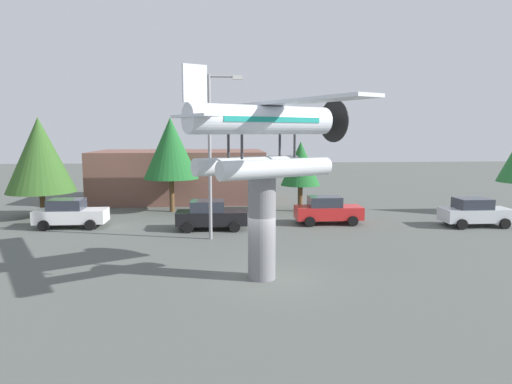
% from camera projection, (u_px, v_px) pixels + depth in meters
% --- Properties ---
extents(ground_plane, '(140.00, 140.00, 0.00)m').
position_uv_depth(ground_plane, '(262.00, 278.00, 18.32)').
color(ground_plane, '#515651').
extents(display_pedestal, '(1.10, 1.10, 4.12)m').
position_uv_depth(display_pedestal, '(262.00, 228.00, 18.05)').
color(display_pedestal, slate).
rests_on(display_pedestal, ground).
extents(floatplane_monument, '(7.10, 9.68, 4.00)m').
position_uv_depth(floatplane_monument, '(265.00, 132.00, 17.64)').
color(floatplane_monument, silver).
rests_on(floatplane_monument, display_pedestal).
extents(car_near_white, '(4.20, 2.02, 1.76)m').
position_uv_depth(car_near_white, '(70.00, 213.00, 27.95)').
color(car_near_white, white).
rests_on(car_near_white, ground).
extents(car_mid_black, '(4.20, 2.02, 1.76)m').
position_uv_depth(car_mid_black, '(211.00, 215.00, 27.39)').
color(car_mid_black, black).
rests_on(car_mid_black, ground).
extents(car_far_red, '(4.20, 2.02, 1.76)m').
position_uv_depth(car_far_red, '(327.00, 210.00, 29.12)').
color(car_far_red, red).
rests_on(car_far_red, ground).
extents(car_distant_silver, '(4.20, 2.02, 1.76)m').
position_uv_depth(car_distant_silver, '(475.00, 212.00, 28.34)').
color(car_distant_silver, silver).
rests_on(car_distant_silver, ground).
extents(streetlight_primary, '(1.84, 0.28, 8.80)m').
position_uv_depth(streetlight_primary, '(213.00, 146.00, 24.40)').
color(streetlight_primary, gray).
rests_on(streetlight_primary, ground).
extents(storefront_building, '(14.08, 7.92, 4.22)m').
position_uv_depth(storefront_building, '(180.00, 175.00, 39.41)').
color(storefront_building, brown).
rests_on(storefront_building, ground).
extents(tree_west, '(4.54, 4.54, 6.80)m').
position_uv_depth(tree_west, '(40.00, 155.00, 30.77)').
color(tree_west, brown).
rests_on(tree_west, ground).
extents(tree_east, '(3.98, 3.98, 6.87)m').
position_uv_depth(tree_east, '(171.00, 148.00, 33.13)').
color(tree_east, brown).
rests_on(tree_east, ground).
extents(tree_center_back, '(2.88, 2.88, 5.13)m').
position_uv_depth(tree_center_back, '(301.00, 164.00, 33.41)').
color(tree_center_back, brown).
rests_on(tree_center_back, ground).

